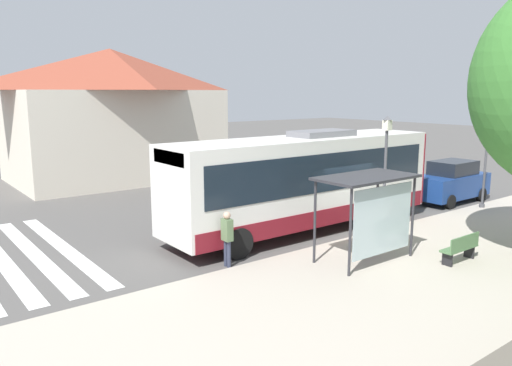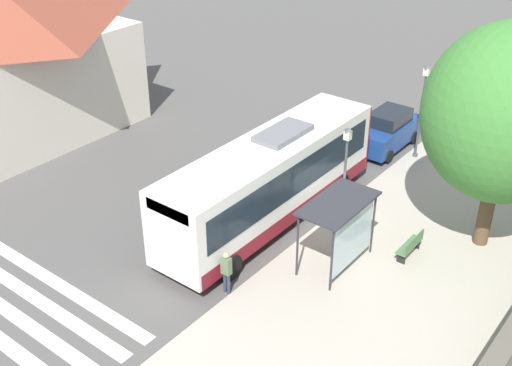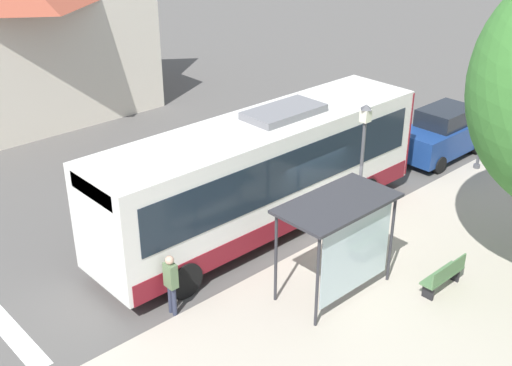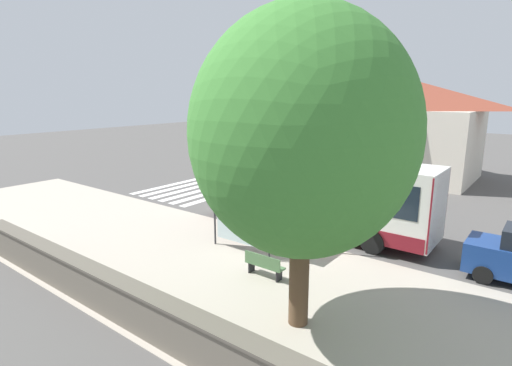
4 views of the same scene
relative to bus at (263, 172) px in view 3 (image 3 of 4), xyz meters
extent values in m
plane|color=#514F4C|center=(-1.75, -0.92, -1.91)|extent=(120.00, 120.00, 0.00)
cube|color=#ADA393|center=(-6.25, -0.92, -1.90)|extent=(9.00, 44.00, 0.02)
cube|color=beige|center=(15.24, 1.21, 0.70)|extent=(7.70, 11.10, 5.22)
cube|color=silver|center=(0.00, 0.02, 0.05)|extent=(2.55, 11.15, 3.03)
cube|color=black|center=(0.00, 0.02, 0.45)|extent=(2.59, 10.26, 1.33)
cube|color=maroon|center=(0.00, 0.02, -1.16)|extent=(2.59, 10.93, 0.61)
cube|color=maroon|center=(0.00, -5.53, 0.05)|extent=(2.59, 0.06, 2.90)
cube|color=black|center=(0.00, 5.55, 1.26)|extent=(1.91, 0.08, 0.42)
cube|color=slate|center=(0.00, -0.82, 1.68)|extent=(1.27, 2.45, 0.22)
cylinder|color=black|center=(-1.19, 3.92, -1.41)|extent=(0.30, 1.00, 1.00)
cylinder|color=black|center=(1.19, 3.92, -1.41)|extent=(0.30, 1.00, 1.00)
cylinder|color=black|center=(-1.19, -3.44, -1.41)|extent=(0.30, 1.00, 1.00)
cylinder|color=black|center=(1.19, -3.44, -1.41)|extent=(0.30, 1.00, 1.00)
cylinder|color=#2D2D33|center=(-2.94, -0.53, -0.64)|extent=(0.08, 0.08, 2.55)
cylinder|color=#2D2D33|center=(-2.94, 2.33, -0.64)|extent=(0.08, 0.08, 2.55)
cylinder|color=#2D2D33|center=(-4.34, -0.53, -0.64)|extent=(0.08, 0.08, 2.55)
cylinder|color=#2D2D33|center=(-4.34, 2.33, -0.64)|extent=(0.08, 0.08, 2.55)
cube|color=#2D2D33|center=(-3.64, 0.90, 0.68)|extent=(1.70, 3.15, 0.08)
cube|color=silver|center=(-4.32, 0.90, -0.51)|extent=(0.03, 2.57, 2.04)
cylinder|color=#2D3347|center=(-1.67, 4.58, -1.51)|extent=(0.12, 0.12, 0.81)
cylinder|color=#2D3347|center=(-1.51, 4.58, -1.51)|extent=(0.12, 0.12, 0.81)
cube|color=#59724C|center=(-1.59, 4.58, -0.78)|extent=(0.34, 0.22, 0.65)
sphere|color=tan|center=(-1.59, 4.58, -0.34)|extent=(0.22, 0.22, 0.22)
cube|color=#4C7247|center=(-5.55, -1.21, -1.46)|extent=(0.40, 1.51, 0.06)
cube|color=#4C7247|center=(-5.72, -1.21, -1.23)|extent=(0.04, 1.51, 0.40)
cube|color=black|center=(-5.55, -1.82, -1.69)|extent=(0.32, 0.06, 0.45)
cube|color=black|center=(-5.55, -0.61, -1.69)|extent=(0.32, 0.06, 0.45)
cylinder|color=#4C4C51|center=(-2.50, -1.43, -1.83)|extent=(0.24, 0.24, 0.16)
cylinder|color=#4C4C51|center=(-2.50, -1.43, 0.00)|extent=(0.10, 0.10, 3.82)
cube|color=silver|center=(-2.50, -1.43, 2.08)|extent=(0.24, 0.24, 0.35)
pyramid|color=#4C4C51|center=(-2.50, -1.43, 2.33)|extent=(0.28, 0.28, 0.14)
cylinder|color=#4C4C51|center=(-2.18, -8.82, -1.83)|extent=(0.24, 0.24, 0.16)
cylinder|color=#4C4C51|center=(-2.18, -8.82, 0.15)|extent=(0.10, 0.10, 4.12)
cube|color=silver|center=(-2.18, -8.82, 2.39)|extent=(0.24, 0.24, 0.35)
pyramid|color=#4C4C51|center=(-2.18, -8.82, 2.63)|extent=(0.28, 0.28, 0.14)
cube|color=navy|center=(-0.63, -8.76, -1.12)|extent=(1.72, 4.05, 1.03)
cube|color=black|center=(-0.63, -8.86, -0.29)|extent=(1.46, 2.11, 0.64)
cylinder|color=black|center=(-1.44, -7.44, -1.59)|extent=(0.22, 0.64, 0.64)
cylinder|color=black|center=(0.18, -7.44, -1.59)|extent=(0.22, 0.64, 0.64)
cylinder|color=black|center=(-1.44, -10.07, -1.59)|extent=(0.22, 0.64, 0.64)
cylinder|color=black|center=(0.18, -10.07, -1.59)|extent=(0.22, 0.64, 0.64)
camera|label=1|loc=(-13.30, 12.49, 3.19)|focal=35.00mm
camera|label=2|loc=(-13.02, 17.65, 12.28)|focal=45.00mm
camera|label=3|loc=(-12.53, 11.82, 8.07)|focal=45.00mm
camera|label=4|loc=(-16.16, -8.92, 4.48)|focal=28.00mm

